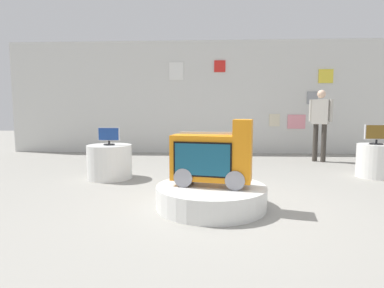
% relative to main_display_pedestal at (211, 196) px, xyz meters
% --- Properties ---
extents(ground_plane, '(30.00, 30.00, 0.00)m').
position_rel_main_display_pedestal_xyz_m(ground_plane, '(0.18, -0.01, -0.14)').
color(ground_plane, gray).
extents(back_wall_display, '(12.39, 0.13, 3.29)m').
position_rel_main_display_pedestal_xyz_m(back_wall_display, '(0.19, 5.31, 1.50)').
color(back_wall_display, silver).
rests_on(back_wall_display, ground).
extents(main_display_pedestal, '(1.45, 1.45, 0.29)m').
position_rel_main_display_pedestal_xyz_m(main_display_pedestal, '(0.00, 0.00, 0.00)').
color(main_display_pedestal, silver).
rests_on(main_display_pedestal, ground).
extents(novelty_firetruck_tv, '(1.08, 0.55, 0.87)m').
position_rel_main_display_pedestal_xyz_m(novelty_firetruck_tv, '(0.02, -0.01, 0.49)').
color(novelty_firetruck_tv, gray).
rests_on(novelty_firetruck_tv, main_display_pedestal).
extents(display_pedestal_left_rear, '(0.66, 0.66, 0.63)m').
position_rel_main_display_pedestal_xyz_m(display_pedestal_left_rear, '(3.14, 2.02, 0.17)').
color(display_pedestal_left_rear, silver).
rests_on(display_pedestal_left_rear, ground).
extents(tv_on_left_rear, '(0.46, 0.24, 0.38)m').
position_rel_main_display_pedestal_xyz_m(tv_on_left_rear, '(3.14, 2.02, 0.68)').
color(tv_on_left_rear, black).
rests_on(tv_on_left_rear, display_pedestal_left_rear).
extents(display_pedestal_center_rear, '(0.82, 0.82, 0.63)m').
position_rel_main_display_pedestal_xyz_m(display_pedestal_center_rear, '(-1.88, 1.65, 0.17)').
color(display_pedestal_center_rear, silver).
rests_on(display_pedestal_center_rear, ground).
extents(tv_on_center_rear, '(0.41, 0.20, 0.33)m').
position_rel_main_display_pedestal_xyz_m(tv_on_center_rear, '(-1.88, 1.65, 0.66)').
color(tv_on_center_rear, black).
rests_on(tv_on_center_rear, display_pedestal_center_rear).
extents(shopper_browsing_near_truck, '(0.48, 0.38, 1.77)m').
position_rel_main_display_pedestal_xyz_m(shopper_browsing_near_truck, '(2.72, 3.83, 0.90)').
color(shopper_browsing_near_truck, '#38332D').
rests_on(shopper_browsing_near_truck, ground).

